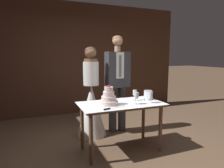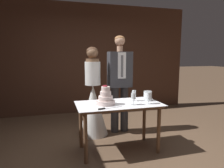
{
  "view_description": "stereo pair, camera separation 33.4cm",
  "coord_description": "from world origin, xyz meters",
  "px_view_note": "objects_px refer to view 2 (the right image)",
  "views": [
    {
      "loc": [
        -1.13,
        -2.53,
        1.47
      ],
      "look_at": [
        0.1,
        0.55,
        0.99
      ],
      "focal_mm": 32.0,
      "sensor_mm": 36.0,
      "label": 1
    },
    {
      "loc": [
        -0.81,
        -2.64,
        1.47
      ],
      "look_at": [
        0.1,
        0.55,
        0.99
      ],
      "focal_mm": 32.0,
      "sensor_mm": 36.0,
      "label": 2
    }
  ],
  "objects_px": {
    "cake_table": "(119,110)",
    "bride": "(93,103)",
    "tiered_cake": "(106,98)",
    "hurricane_candle": "(148,96)",
    "groom": "(120,80)",
    "wine_glass_near": "(133,97)",
    "cake_knife": "(106,108)",
    "wine_glass_middle": "(134,93)",
    "wine_glass_far": "(149,96)"
  },
  "relations": [
    {
      "from": "wine_glass_near",
      "to": "wine_glass_far",
      "type": "distance_m",
      "value": 0.24
    },
    {
      "from": "groom",
      "to": "cake_table",
      "type": "bearing_deg",
      "value": -109.16
    },
    {
      "from": "wine_glass_far",
      "to": "bride",
      "type": "height_order",
      "value": "bride"
    },
    {
      "from": "cake_knife",
      "to": "groom",
      "type": "distance_m",
      "value": 1.15
    },
    {
      "from": "wine_glass_near",
      "to": "bride",
      "type": "relative_size",
      "value": 0.11
    },
    {
      "from": "cake_table",
      "to": "bride",
      "type": "relative_size",
      "value": 0.79
    },
    {
      "from": "wine_glass_near",
      "to": "bride",
      "type": "height_order",
      "value": "bride"
    },
    {
      "from": "cake_table",
      "to": "wine_glass_near",
      "type": "xyz_separation_m",
      "value": [
        0.18,
        -0.14,
        0.22
      ]
    },
    {
      "from": "wine_glass_near",
      "to": "cake_knife",
      "type": "bearing_deg",
      "value": -166.2
    },
    {
      "from": "cake_knife",
      "to": "tiered_cake",
      "type": "bearing_deg",
      "value": 59.95
    },
    {
      "from": "wine_glass_far",
      "to": "hurricane_candle",
      "type": "height_order",
      "value": "wine_glass_far"
    },
    {
      "from": "wine_glass_middle",
      "to": "bride",
      "type": "xyz_separation_m",
      "value": [
        -0.54,
        0.66,
        -0.27
      ]
    },
    {
      "from": "bride",
      "to": "groom",
      "type": "relative_size",
      "value": 0.89
    },
    {
      "from": "cake_knife",
      "to": "wine_glass_near",
      "type": "bearing_deg",
      "value": -2.34
    },
    {
      "from": "tiered_cake",
      "to": "groom",
      "type": "distance_m",
      "value": 0.91
    },
    {
      "from": "cake_knife",
      "to": "wine_glass_far",
      "type": "distance_m",
      "value": 0.71
    },
    {
      "from": "cake_table",
      "to": "bride",
      "type": "height_order",
      "value": "bride"
    },
    {
      "from": "cake_table",
      "to": "hurricane_candle",
      "type": "height_order",
      "value": "hurricane_candle"
    },
    {
      "from": "wine_glass_near",
      "to": "wine_glass_far",
      "type": "height_order",
      "value": "wine_glass_near"
    },
    {
      "from": "wine_glass_middle",
      "to": "hurricane_candle",
      "type": "xyz_separation_m",
      "value": [
        0.23,
        -0.03,
        -0.05
      ]
    },
    {
      "from": "cake_knife",
      "to": "wine_glass_middle",
      "type": "relative_size",
      "value": 2.16
    },
    {
      "from": "tiered_cake",
      "to": "wine_glass_far",
      "type": "distance_m",
      "value": 0.65
    },
    {
      "from": "hurricane_candle",
      "to": "bride",
      "type": "distance_m",
      "value": 1.05
    },
    {
      "from": "wine_glass_near",
      "to": "wine_glass_middle",
      "type": "bearing_deg",
      "value": 65.94
    },
    {
      "from": "tiered_cake",
      "to": "hurricane_candle",
      "type": "distance_m",
      "value": 0.72
    },
    {
      "from": "tiered_cake",
      "to": "cake_knife",
      "type": "relative_size",
      "value": 0.78
    },
    {
      "from": "tiered_cake",
      "to": "wine_glass_near",
      "type": "distance_m",
      "value": 0.41
    },
    {
      "from": "wine_glass_far",
      "to": "bride",
      "type": "xyz_separation_m",
      "value": [
        -0.68,
        0.89,
        -0.27
      ]
    },
    {
      "from": "wine_glass_near",
      "to": "hurricane_candle",
      "type": "relative_size",
      "value": 1.15
    },
    {
      "from": "wine_glass_middle",
      "to": "groom",
      "type": "distance_m",
      "value": 0.67
    },
    {
      "from": "wine_glass_middle",
      "to": "tiered_cake",
      "type": "bearing_deg",
      "value": -168.27
    },
    {
      "from": "wine_glass_near",
      "to": "wine_glass_far",
      "type": "bearing_deg",
      "value": -1.63
    },
    {
      "from": "wine_glass_middle",
      "to": "bride",
      "type": "relative_size",
      "value": 0.11
    },
    {
      "from": "cake_table",
      "to": "groom",
      "type": "xyz_separation_m",
      "value": [
        0.26,
        0.74,
        0.37
      ]
    },
    {
      "from": "cake_knife",
      "to": "wine_glass_near",
      "type": "relative_size",
      "value": 2.1
    },
    {
      "from": "cake_table",
      "to": "wine_glass_near",
      "type": "height_order",
      "value": "wine_glass_near"
    },
    {
      "from": "bride",
      "to": "groom",
      "type": "distance_m",
      "value": 0.66
    },
    {
      "from": "wine_glass_middle",
      "to": "groom",
      "type": "height_order",
      "value": "groom"
    },
    {
      "from": "cake_table",
      "to": "groom",
      "type": "distance_m",
      "value": 0.87
    },
    {
      "from": "wine_glass_near",
      "to": "hurricane_candle",
      "type": "height_order",
      "value": "wine_glass_near"
    },
    {
      "from": "tiered_cake",
      "to": "cake_table",
      "type": "bearing_deg",
      "value": 4.51
    },
    {
      "from": "wine_glass_far",
      "to": "bride",
      "type": "relative_size",
      "value": 0.11
    },
    {
      "from": "wine_glass_near",
      "to": "tiered_cake",
      "type": "bearing_deg",
      "value": 162.69
    },
    {
      "from": "hurricane_candle",
      "to": "cake_table",
      "type": "bearing_deg",
      "value": -173.32
    },
    {
      "from": "wine_glass_far",
      "to": "cake_table",
      "type": "bearing_deg",
      "value": 161.08
    },
    {
      "from": "cake_table",
      "to": "groom",
      "type": "bearing_deg",
      "value": 70.84
    },
    {
      "from": "groom",
      "to": "wine_glass_near",
      "type": "bearing_deg",
      "value": -94.86
    },
    {
      "from": "hurricane_candle",
      "to": "bride",
      "type": "height_order",
      "value": "bride"
    },
    {
      "from": "cake_table",
      "to": "wine_glass_far",
      "type": "xyz_separation_m",
      "value": [
        0.42,
        -0.15,
        0.22
      ]
    },
    {
      "from": "cake_table",
      "to": "tiered_cake",
      "type": "distance_m",
      "value": 0.29
    }
  ]
}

